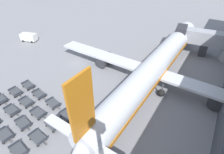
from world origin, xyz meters
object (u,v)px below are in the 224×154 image
Objects in this scene: baggage_dolly_row_mid_b_col_c at (38,113)px; baggage_dolly_row_mid_a_col_c at (23,123)px; baggage_dolly_row_mid_b_col_d at (53,125)px; baggage_dolly_row_far_col_d at (67,115)px; baggage_dolly_row_mid_b_col_a at (15,92)px; airplane at (155,66)px; baggage_dolly_row_mid_a_col_b at (12,111)px; baggage_dolly_row_far_col_c at (53,104)px; service_van at (29,37)px; baggage_dolly_row_near_col_d at (18,151)px; baggage_dolly_row_mid_a_col_d at (38,138)px; baggage_dolly_row_far_col_b at (39,94)px; baggage_dolly_row_mid_b_col_b at (26,102)px; baggage_dolly_row_far_col_a at (28,85)px; baggage_dolly_row_near_col_c at (5,135)px; baggage_dolly_row_mid_a_col_a at (0,99)px.

baggage_dolly_row_mid_a_col_c is at bearing -95.83° from baggage_dolly_row_mid_b_col_c.
baggage_dolly_row_mid_b_col_d is 1.00× the size of baggage_dolly_row_far_col_d.
airplane is at bearing 41.92° from baggage_dolly_row_mid_b_col_a.
airplane is 26.17m from baggage_dolly_row_mid_a_col_b.
service_van is at bearing 150.73° from baggage_dolly_row_far_col_c.
baggage_dolly_row_near_col_d is 1.01× the size of baggage_dolly_row_mid_b_col_c.
baggage_dolly_row_mid_a_col_d is 0.99× the size of baggage_dolly_row_far_col_c.
baggage_dolly_row_mid_b_col_d is at bearing 83.27° from baggage_dolly_row_near_col_d.
baggage_dolly_row_far_col_b and baggage_dolly_row_far_col_d have the same top height.
baggage_dolly_row_far_col_a is (-3.66, 3.06, 0.00)m from baggage_dolly_row_mid_b_col_b.
baggage_dolly_row_far_col_a is 3.88m from baggage_dolly_row_far_col_b.
baggage_dolly_row_near_col_c and baggage_dolly_row_far_col_d have the same top height.
baggage_dolly_row_mid_b_col_a and baggage_dolly_row_far_col_c have the same top height.
baggage_dolly_row_mid_a_col_d is 5.17m from baggage_dolly_row_far_col_d.
baggage_dolly_row_mid_b_col_a and baggage_dolly_row_mid_b_col_c have the same top height.
baggage_dolly_row_near_col_c is at bearing -96.65° from baggage_dolly_row_mid_b_col_c.
baggage_dolly_row_mid_a_col_d and baggage_dolly_row_mid_b_col_d have the same top height.
baggage_dolly_row_far_col_b is at bearing 155.58° from baggage_dolly_row_mid_b_col_d.
baggage_dolly_row_mid_b_col_a is 8.22m from baggage_dolly_row_far_col_c.
baggage_dolly_row_mid_b_col_b is 4.78m from baggage_dolly_row_far_col_a.
service_van is at bearing 147.05° from baggage_dolly_row_far_col_b.
service_van is at bearing 138.18° from baggage_dolly_row_mid_a_col_b.
baggage_dolly_row_far_col_c is (-3.29, 5.73, 0.00)m from baggage_dolly_row_mid_a_col_d.
baggage_dolly_row_near_col_d is 2.67m from baggage_dolly_row_mid_a_col_d.
baggage_dolly_row_mid_a_col_a is at bearing 153.50° from baggage_dolly_row_near_col_c.
baggage_dolly_row_mid_a_col_a and baggage_dolly_row_mid_a_col_c have the same top height.
baggage_dolly_row_mid_a_col_c is at bearing -96.39° from baggage_dolly_row_far_col_c.
baggage_dolly_row_far_col_d is (4.18, 2.17, 0.00)m from baggage_dolly_row_mid_b_col_c.
baggage_dolly_row_mid_a_col_a is at bearing -155.66° from baggage_dolly_row_mid_b_col_b.
baggage_dolly_row_mid_a_col_d and baggage_dolly_row_far_col_a have the same top height.
baggage_dolly_row_mid_b_col_d is 8.00m from baggage_dolly_row_far_col_b.
baggage_dolly_row_near_col_c is at bearing -42.03° from service_van.
baggage_dolly_row_far_col_a is at bearing 127.75° from baggage_dolly_row_near_col_c.
baggage_dolly_row_mid_b_col_b is at bearing 82.23° from baggage_dolly_row_mid_a_col_b.
baggage_dolly_row_mid_b_col_a and baggage_dolly_row_mid_b_col_d have the same top height.
baggage_dolly_row_mid_a_col_c and baggage_dolly_row_far_col_c have the same top height.
baggage_dolly_row_near_col_c is at bearing -152.24° from baggage_dolly_row_mid_a_col_d.
service_van is 1.52× the size of baggage_dolly_row_far_col_a.
baggage_dolly_row_mid_b_col_c is at bearing 140.72° from baggage_dolly_row_mid_a_col_d.
airplane is 15.02× the size of baggage_dolly_row_near_col_c.
baggage_dolly_row_near_col_d is 13.95m from baggage_dolly_row_far_col_a.
baggage_dolly_row_near_col_d is 1.00× the size of baggage_dolly_row_mid_b_col_d.
baggage_dolly_row_far_col_c is at bearing 83.10° from baggage_dolly_row_mid_b_col_c.
baggage_dolly_row_far_col_d is (3.85, -0.59, 0.00)m from baggage_dolly_row_far_col_c.
baggage_dolly_row_far_col_c is (7.75, -0.83, 0.00)m from baggage_dolly_row_far_col_a.
baggage_dolly_row_far_col_b is (4.15, 1.90, 0.00)m from baggage_dolly_row_mid_b_col_a.
baggage_dolly_row_far_col_d is at bearing 82.03° from baggage_dolly_row_near_col_d.
baggage_dolly_row_far_col_a is at bearing 149.28° from baggage_dolly_row_mid_a_col_d.
airplane is 14.95× the size of baggage_dolly_row_mid_a_col_c.
service_van is 30.79m from baggage_dolly_row_mid_b_col_c.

